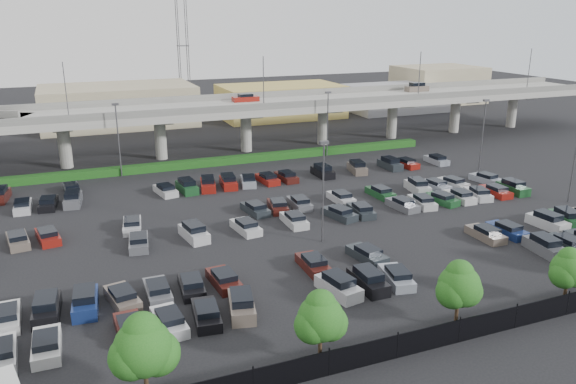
# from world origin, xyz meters

# --- Properties ---
(ground) EXTENTS (280.00, 280.00, 0.00)m
(ground) POSITION_xyz_m (0.00, 0.00, 0.00)
(ground) COLOR black
(overpass) EXTENTS (150.00, 13.00, 15.80)m
(overpass) POSITION_xyz_m (-0.18, 32.03, 6.97)
(overpass) COLOR gray
(overpass) RESTS_ON ground
(hedge) EXTENTS (66.00, 1.60, 1.10)m
(hedge) POSITION_xyz_m (0.00, 25.00, 0.55)
(hedge) COLOR #164313
(hedge) RESTS_ON ground
(fence) EXTENTS (70.00, 0.10, 2.00)m
(fence) POSITION_xyz_m (-0.05, -28.00, 0.90)
(fence) COLOR black
(fence) RESTS_ON ground
(tree_row) EXTENTS (65.07, 3.66, 5.94)m
(tree_row) POSITION_xyz_m (0.70, -26.53, 3.52)
(tree_row) COLOR #332316
(tree_row) RESTS_ON ground
(parked_cars) EXTENTS (63.12, 41.64, 1.67)m
(parked_cars) POSITION_xyz_m (-0.50, -3.05, 0.61)
(parked_cars) COLOR silver
(parked_cars) RESTS_ON ground
(light_poles) EXTENTS (66.90, 48.38, 10.30)m
(light_poles) POSITION_xyz_m (-4.13, 2.00, 6.24)
(light_poles) COLOR #46464B
(light_poles) RESTS_ON ground
(distant_buildings) EXTENTS (138.00, 24.00, 9.00)m
(distant_buildings) POSITION_xyz_m (12.38, 61.81, 3.74)
(distant_buildings) COLOR gray
(distant_buildings) RESTS_ON ground
(comm_tower) EXTENTS (2.40, 2.40, 30.00)m
(comm_tower) POSITION_xyz_m (4.00, 74.00, 15.61)
(comm_tower) COLOR #46464B
(comm_tower) RESTS_ON ground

